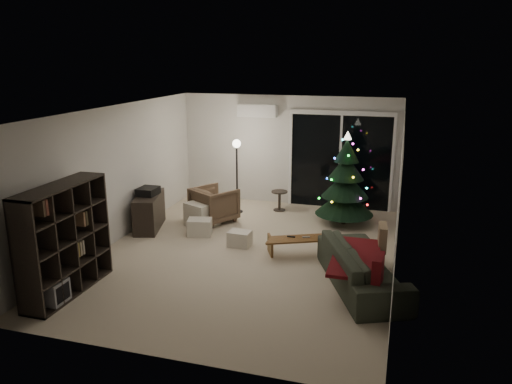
% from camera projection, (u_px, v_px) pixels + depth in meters
% --- Properties ---
extents(room, '(6.50, 7.51, 2.60)m').
position_uv_depth(room, '(291.00, 180.00, 9.73)').
color(room, beige).
rests_on(room, ground).
extents(bookshelf, '(0.94, 1.66, 1.62)m').
position_uv_depth(bookshelf, '(53.00, 238.00, 7.18)').
color(bookshelf, black).
rests_on(bookshelf, floor).
extents(media_cabinet, '(0.70, 1.18, 0.70)m').
position_uv_depth(media_cabinet, '(149.00, 212.00, 9.94)').
color(media_cabinet, black).
rests_on(media_cabinet, floor).
extents(stereo, '(0.35, 0.42, 0.15)m').
position_uv_depth(stereo, '(148.00, 191.00, 9.83)').
color(stereo, black).
rests_on(stereo, media_cabinet).
extents(armchair, '(1.09, 1.10, 0.73)m').
position_uv_depth(armchair, '(214.00, 204.00, 10.35)').
color(armchair, brown).
rests_on(armchair, floor).
extents(ottoman, '(0.72, 0.72, 0.49)m').
position_uv_depth(ottoman, '(202.00, 214.00, 10.14)').
color(ottoman, white).
rests_on(ottoman, floor).
extents(cardboard_box_a, '(0.52, 0.44, 0.32)m').
position_uv_depth(cardboard_box_a, '(200.00, 227.00, 9.61)').
color(cardboard_box_a, beige).
rests_on(cardboard_box_a, floor).
extents(cardboard_box_b, '(0.41, 0.32, 0.28)m').
position_uv_depth(cardboard_box_b, '(240.00, 239.00, 9.07)').
color(cardboard_box_b, beige).
rests_on(cardboard_box_b, floor).
extents(side_table, '(0.38, 0.38, 0.45)m').
position_uv_depth(side_table, '(279.00, 201.00, 11.12)').
color(side_table, black).
rests_on(side_table, floor).
extents(floor_lamp, '(0.25, 0.25, 1.56)m').
position_uv_depth(floor_lamp, '(237.00, 178.00, 10.87)').
color(floor_lamp, black).
rests_on(floor_lamp, floor).
extents(sofa, '(1.61, 2.32, 0.63)m').
position_uv_depth(sofa, '(362.00, 267.00, 7.43)').
color(sofa, black).
rests_on(sofa, floor).
extents(sofa_throw, '(0.67, 1.55, 0.05)m').
position_uv_depth(sofa_throw, '(356.00, 257.00, 7.42)').
color(sofa_throw, '#4E101C').
rests_on(sofa_throw, sofa).
extents(cushion_a, '(0.16, 0.42, 0.41)m').
position_uv_depth(cushion_a, '(382.00, 238.00, 7.90)').
color(cushion_a, '#8A7455').
rests_on(cushion_a, sofa).
extents(cushion_b, '(0.15, 0.42, 0.41)m').
position_uv_depth(cushion_b, '(378.00, 270.00, 6.69)').
color(cushion_b, '#4E101C').
rests_on(cushion_b, sofa).
extents(coffee_table, '(1.16, 0.81, 0.35)m').
position_uv_depth(coffee_table, '(300.00, 247.00, 8.55)').
color(coffee_table, brown).
rests_on(coffee_table, floor).
extents(remote_a, '(0.14, 0.04, 0.02)m').
position_uv_depth(remote_a, '(291.00, 237.00, 8.54)').
color(remote_a, black).
rests_on(remote_a, coffee_table).
extents(remote_b, '(0.13, 0.08, 0.02)m').
position_uv_depth(remote_b, '(306.00, 237.00, 8.52)').
color(remote_b, slate).
rests_on(remote_b, coffee_table).
extents(christmas_tree, '(1.43, 1.43, 1.92)m').
position_uv_depth(christmas_tree, '(346.00, 179.00, 10.05)').
color(christmas_tree, black).
rests_on(christmas_tree, floor).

